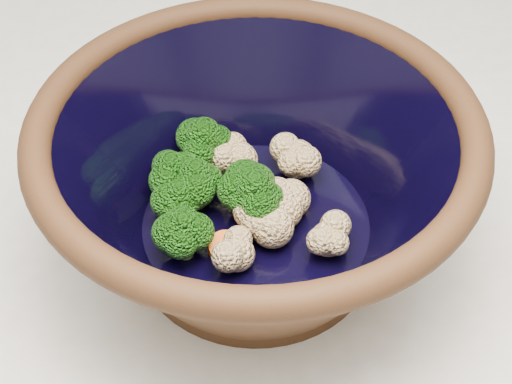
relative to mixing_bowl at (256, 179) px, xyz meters
name	(u,v)px	position (x,y,z in m)	size (l,w,h in m)	color
mixing_bowl	(256,179)	(0.00, 0.00, 0.00)	(0.33, 0.33, 0.14)	black
vegetable_pile	(235,190)	(-0.02, 0.01, -0.02)	(0.15, 0.14, 0.06)	#608442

